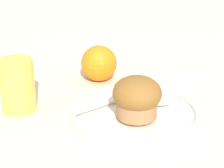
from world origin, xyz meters
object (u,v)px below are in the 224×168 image
Objects in this scene: butter_knife at (116,99)px; orange_fruit at (99,63)px; juice_glass at (17,85)px; muffin at (137,97)px.

butter_knife is 0.15m from orange_fruit.
orange_fruit is 0.79× the size of juice_glass.
butter_knife is at bearing 70.93° from muffin.
butter_knife is 1.86× the size of juice_glass.
muffin is 0.08m from butter_knife.
juice_glass reaches higher than muffin.
butter_knife is (0.02, 0.07, -0.03)m from muffin.
juice_glass is (-0.12, 0.13, 0.03)m from butter_knife.
muffin is at bearing -63.95° from juice_glass.
muffin reaches higher than orange_fruit.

